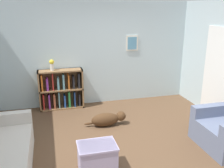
# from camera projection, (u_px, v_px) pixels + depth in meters

# --- Properties ---
(ground_plane) EXTENTS (14.00, 14.00, 0.00)m
(ground_plane) POSITION_uv_depth(u_px,v_px,m) (117.00, 144.00, 4.66)
(ground_plane) COLOR brown
(wall_back) EXTENTS (5.60, 0.13, 2.60)m
(wall_back) POSITION_uv_depth(u_px,v_px,m) (94.00, 54.00, 6.36)
(wall_back) COLOR silver
(wall_back) RESTS_ON ground_plane
(bookshelf) EXTENTS (1.08, 0.30, 0.99)m
(bookshelf) POSITION_uv_depth(u_px,v_px,m) (61.00, 90.00, 6.20)
(bookshelf) COLOR olive
(bookshelf) RESTS_ON ground_plane
(coffee_table) EXTENTS (0.59, 0.43, 0.45)m
(coffee_table) POSITION_uv_depth(u_px,v_px,m) (97.00, 157.00, 3.83)
(coffee_table) COLOR #ADA3CC
(coffee_table) RESTS_ON ground_plane
(dog) EXTENTS (0.91, 0.26, 0.29)m
(dog) POSITION_uv_depth(u_px,v_px,m) (108.00, 119.00, 5.34)
(dog) COLOR #472D19
(dog) RESTS_ON ground_plane
(vase) EXTENTS (0.11, 0.11, 0.27)m
(vase) POSITION_uv_depth(u_px,v_px,m) (52.00, 64.00, 5.95)
(vase) COLOR silver
(vase) RESTS_ON bookshelf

